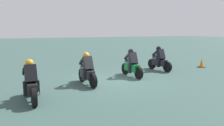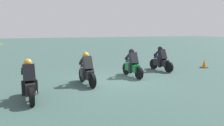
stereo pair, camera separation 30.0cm
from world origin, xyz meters
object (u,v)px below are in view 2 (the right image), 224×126
(rider_lane_b, at_px, (132,65))
(rider_lane_d, at_px, (29,83))
(rider_lane_c, at_px, (87,71))
(rider_lane_a, at_px, (161,61))
(traffic_cone, at_px, (204,64))

(rider_lane_b, height_order, rider_lane_d, same)
(rider_lane_b, xyz_separation_m, rider_lane_d, (-2.29, 5.30, 0.00))
(rider_lane_b, height_order, rider_lane_c, same)
(rider_lane_b, bearing_deg, rider_lane_d, 110.27)
(rider_lane_b, bearing_deg, rider_lane_a, -71.80)
(traffic_cone, bearing_deg, rider_lane_c, 100.20)
(rider_lane_d, height_order, traffic_cone, rider_lane_d)
(rider_lane_a, xyz_separation_m, rider_lane_c, (-1.73, 5.23, 0.00))
(rider_lane_a, height_order, rider_lane_c, same)
(rider_lane_a, relative_size, rider_lane_b, 1.00)
(rider_lane_c, bearing_deg, rider_lane_a, -76.30)
(rider_lane_b, relative_size, rider_lane_d, 1.00)
(rider_lane_a, bearing_deg, rider_lane_d, 105.10)
(rider_lane_b, distance_m, traffic_cone, 5.84)
(rider_lane_d, distance_m, traffic_cone, 11.50)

